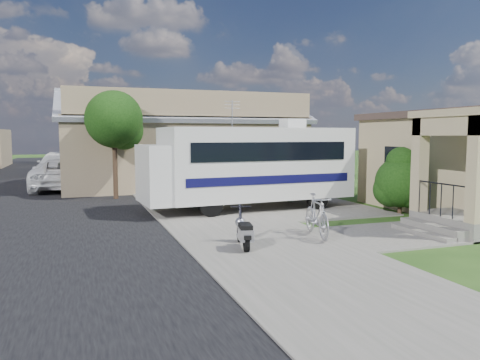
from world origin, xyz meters
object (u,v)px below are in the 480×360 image
object	(u,v)px
scooter	(244,232)
bicycle	(317,218)
motorhome	(250,164)
garden_hose	(412,226)
shrub	(401,180)
pickup_truck	(64,174)
van	(59,166)

from	to	relation	value
scooter	bicycle	bearing A→B (deg)	23.82
scooter	motorhome	bearing A→B (deg)	79.23
motorhome	garden_hose	xyz separation A→B (m)	(3.23, -4.80, -1.58)
motorhome	shrub	xyz separation A→B (m)	(4.55, -2.59, -0.49)
pickup_truck	shrub	bearing A→B (deg)	139.29
garden_hose	motorhome	bearing A→B (deg)	123.91
shrub	van	bearing A→B (deg)	122.68
motorhome	pickup_truck	xyz separation A→B (m)	(-6.49, 9.02, -0.89)
shrub	pickup_truck	xyz separation A→B (m)	(-11.03, 11.61, -0.41)
bicycle	pickup_truck	distance (m)	15.48
motorhome	pickup_truck	bearing A→B (deg)	121.72
scooter	bicycle	world-z (taller)	bicycle
bicycle	garden_hose	bearing A→B (deg)	15.00
garden_hose	van	bearing A→B (deg)	116.79
shrub	pickup_truck	world-z (taller)	shrub
pickup_truck	bicycle	bearing A→B (deg)	120.38
motorhome	shrub	size ratio (longest dim) A/B	3.34
motorhome	shrub	world-z (taller)	motorhome
scooter	van	distance (m)	21.32
pickup_truck	van	xyz separation A→B (m)	(-0.41, 6.24, 0.04)
scooter	garden_hose	world-z (taller)	scooter
bicycle	van	size ratio (longest dim) A/B	0.33
van	garden_hose	xyz separation A→B (m)	(10.13, -20.05, -0.73)
pickup_truck	garden_hose	bearing A→B (deg)	130.85
shrub	scooter	bearing A→B (deg)	-156.44
scooter	pickup_truck	size ratio (longest dim) A/B	0.25
scooter	garden_hose	size ratio (longest dim) A/B	3.45
shrub	van	size ratio (longest dim) A/B	0.41
pickup_truck	garden_hose	distance (m)	16.90
scooter	shrub	bearing A→B (deg)	34.78
motorhome	garden_hose	size ratio (longest dim) A/B	18.71
shrub	bicycle	world-z (taller)	shrub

